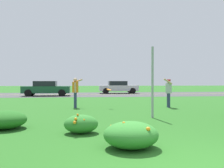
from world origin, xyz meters
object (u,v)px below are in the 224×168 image
sign_post_near_path (152,82)px  car_dark_green_center_left (46,88)px  person_catcher_red_cap_gray_shirt (168,90)px  frisbee_orange (109,90)px  person_thrower_orange_shirt (75,90)px  car_silver_center_right (118,87)px

sign_post_near_path → car_dark_green_center_left: 16.47m
sign_post_near_path → person_catcher_red_cap_gray_shirt: sign_post_near_path is taller
person_catcher_red_cap_gray_shirt → frisbee_orange: 3.29m
person_thrower_orange_shirt → car_dark_green_center_left: (-3.22, 11.13, -0.23)m
sign_post_near_path → car_dark_green_center_left: size_ratio=0.62×
sign_post_near_path → frisbee_orange: 3.92m
person_thrower_orange_shirt → car_silver_center_right: person_thrower_orange_shirt is taller
person_catcher_red_cap_gray_shirt → car_dark_green_center_left: bearing=125.7°
person_thrower_orange_shirt → car_dark_green_center_left: size_ratio=0.36×
sign_post_near_path → car_dark_green_center_left: sign_post_near_path is taller
frisbee_orange → car_dark_green_center_left: size_ratio=0.06×
person_catcher_red_cap_gray_shirt → car_dark_green_center_left: person_catcher_red_cap_gray_shirt is taller
frisbee_orange → car_silver_center_right: size_ratio=0.06×
person_catcher_red_cap_gray_shirt → person_thrower_orange_shirt: bearing=175.2°
person_thrower_orange_shirt → sign_post_near_path: bearing=-52.1°
frisbee_orange → car_silver_center_right: car_silver_center_right is taller
sign_post_near_path → person_catcher_red_cap_gray_shirt: size_ratio=1.74×
person_thrower_orange_shirt → car_silver_center_right: 15.83m
frisbee_orange → car_dark_green_center_left: 12.57m
car_dark_green_center_left → car_silver_center_right: (7.68, 4.06, 0.00)m
sign_post_near_path → person_catcher_red_cap_gray_shirt: (1.94, 3.63, -0.46)m
person_thrower_orange_shirt → car_dark_green_center_left: person_thrower_orange_shirt is taller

